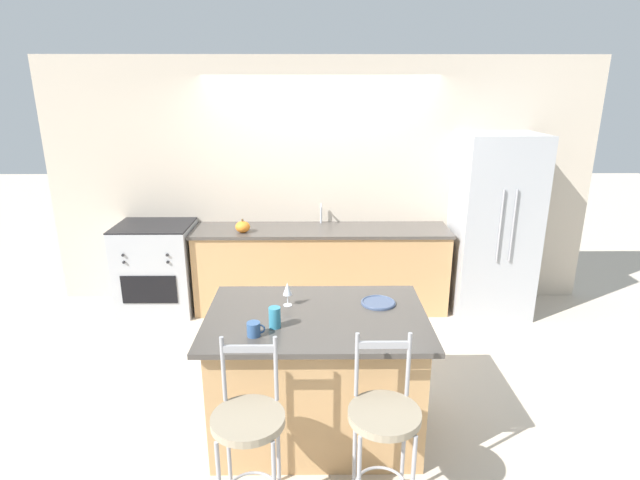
{
  "coord_description": "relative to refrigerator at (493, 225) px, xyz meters",
  "views": [
    {
      "loc": [
        -0.06,
        -4.82,
        2.42
      ],
      "look_at": [
        -0.02,
        -0.7,
        1.12
      ],
      "focal_mm": 28.0,
      "sensor_mm": 36.0,
      "label": 1
    }
  ],
  "objects": [
    {
      "name": "sink_faucet",
      "position": [
        -1.83,
        0.27,
        0.09
      ],
      "size": [
        0.02,
        0.13,
        0.22
      ],
      "color": "#ADAFB5",
      "rests_on": "back_counter"
    },
    {
      "name": "wine_glass",
      "position": [
        -2.09,
        -1.88,
        0.07
      ],
      "size": [
        0.06,
        0.06,
        0.17
      ],
      "color": "white",
      "rests_on": "kitchen_island"
    },
    {
      "name": "refrigerator",
      "position": [
        0.0,
        0.0,
        0.0
      ],
      "size": [
        0.8,
        0.75,
        1.94
      ],
      "color": "#ADAFB5",
      "rests_on": "ground_plane"
    },
    {
      "name": "dinner_plate",
      "position": [
        -1.45,
        -1.86,
        -0.04
      ],
      "size": [
        0.25,
        0.25,
        0.02
      ],
      "color": "#425170",
      "rests_on": "kitchen_island"
    },
    {
      "name": "wall_back",
      "position": [
        -1.83,
        0.38,
        0.38
      ],
      "size": [
        6.0,
        0.07,
        2.7
      ],
      "color": "beige",
      "rests_on": "ground_plane"
    },
    {
      "name": "back_counter",
      "position": [
        -1.83,
        0.08,
        -0.51
      ],
      "size": [
        2.76,
        0.65,
        0.92
      ],
      "color": "tan",
      "rests_on": "ground_plane"
    },
    {
      "name": "coffee_mug",
      "position": [
        -2.28,
        -2.32,
        -0.01
      ],
      "size": [
        0.11,
        0.08,
        0.09
      ],
      "color": "#335689",
      "rests_on": "kitchen_island"
    },
    {
      "name": "oven_range",
      "position": [
        -3.63,
        0.03,
        -0.48
      ],
      "size": [
        0.8,
        0.67,
        0.97
      ],
      "color": "#ADAFB5",
      "rests_on": "ground_plane"
    },
    {
      "name": "bar_stool_near",
      "position": [
        -2.26,
        -2.83,
        -0.38
      ],
      "size": [
        0.4,
        0.4,
        1.11
      ],
      "color": "#99999E",
      "rests_on": "ground_plane"
    },
    {
      "name": "kitchen_island",
      "position": [
        -1.89,
        -2.04,
        -0.51
      ],
      "size": [
        1.5,
        1.01,
        0.92
      ],
      "color": "tan",
      "rests_on": "ground_plane"
    },
    {
      "name": "ground_plane",
      "position": [
        -1.83,
        -0.28,
        -0.97
      ],
      "size": [
        18.0,
        18.0,
        0.0
      ],
      "primitive_type": "plane",
      "color": "beige"
    },
    {
      "name": "tumbler_cup",
      "position": [
        -2.16,
        -2.21,
        0.02
      ],
      "size": [
        0.08,
        0.08,
        0.14
      ],
      "color": "teal",
      "rests_on": "kitchen_island"
    },
    {
      "name": "pumpkin_decoration",
      "position": [
        -2.66,
        -0.08,
        0.01
      ],
      "size": [
        0.15,
        0.15,
        0.14
      ],
      "color": "orange",
      "rests_on": "back_counter"
    },
    {
      "name": "bar_stool_far",
      "position": [
        -1.52,
        -2.8,
        -0.38
      ],
      "size": [
        0.4,
        0.4,
        1.11
      ],
      "color": "#99999E",
      "rests_on": "ground_plane"
    }
  ]
}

